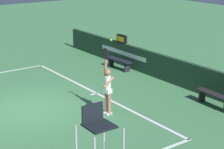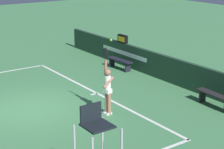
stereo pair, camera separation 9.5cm
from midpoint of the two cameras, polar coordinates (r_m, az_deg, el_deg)
The scene contains 9 objects.
ground_plane at distance 14.82m, azimuth -12.00°, elevation -4.97°, with size 60.00×60.00×0.00m, color #448350.
court_lines at distance 14.94m, azimuth -10.88°, elevation -4.71°, with size 10.41×5.43×0.00m.
back_wall at distance 17.96m, azimuth 6.77°, elevation 1.18°, with size 15.27×0.18×1.15m.
speed_display at distance 19.92m, azimuth 1.28°, elevation 5.19°, with size 0.66×0.18×0.41m.
tennis_player at distance 13.76m, azimuth -0.84°, elevation -1.91°, with size 0.46×0.48×2.41m.
tennis_ball at distance 13.05m, azimuth -0.34°, elevation 5.02°, with size 0.07×0.07×0.07m.
umpire_chair at distance 8.74m, azimuth -2.34°, elevation -9.75°, with size 0.79×0.79×2.37m.
courtside_bench_near at distance 19.34m, azimuth 0.86°, elevation 1.86°, with size 1.60×0.48×0.49m.
courtside_bench_far at distance 15.08m, azimuth 14.47°, elevation -3.15°, with size 1.66×0.45×0.51m.
Camera 1 is at (12.66, -5.36, 5.50)m, focal length 63.03 mm.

